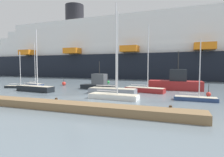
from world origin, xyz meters
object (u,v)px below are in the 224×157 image
sailboat_5 (112,90)px  channel_buoy_0 (108,82)px  sailboat_3 (145,89)px  sailboat_4 (19,86)px  sailboat_2 (35,88)px  channel_buoy_1 (64,84)px  sailboat_0 (114,95)px  sailboat_6 (34,84)px  cruise_ship (138,52)px  fishing_boat_0 (99,84)px  fishing_boat_1 (176,83)px  channel_buoy_2 (209,94)px  sailboat_1 (195,98)px

sailboat_5 → channel_buoy_0: 14.44m
sailboat_3 → sailboat_4: bearing=-163.9°
sailboat_2 → channel_buoy_1: size_ratio=6.39×
sailboat_0 → sailboat_6: sailboat_0 is taller
sailboat_4 → cruise_ship: size_ratio=0.05×
sailboat_0 → sailboat_3: size_ratio=1.03×
sailboat_4 → fishing_boat_0: 13.72m
channel_buoy_1 → sailboat_0: bearing=-37.9°
sailboat_5 → sailboat_6: 17.93m
sailboat_0 → channel_buoy_1: bearing=145.8°
fishing_boat_1 → cruise_ship: cruise_ship is taller
cruise_ship → channel_buoy_0: bearing=-91.5°
fishing_boat_0 → channel_buoy_1: (-8.43, 2.88, -0.51)m
sailboat_4 → channel_buoy_2: size_ratio=3.98×
sailboat_6 → cruise_ship: 34.52m
sailboat_4 → sailboat_5: bearing=-20.1°
sailboat_2 → sailboat_6: bearing=139.3°
sailboat_3 → channel_buoy_2: 8.02m
sailboat_0 → channel_buoy_1: size_ratio=6.93×
channel_buoy_1 → fishing_boat_1: bearing=1.2°
sailboat_5 → sailboat_3: bearing=40.2°
sailboat_1 → sailboat_4: size_ratio=1.06×
sailboat_4 → sailboat_2: bearing=-40.5°
sailboat_0 → fishing_boat_0: sailboat_0 is taller
sailboat_3 → sailboat_5: (-3.76, -3.04, 0.09)m
channel_buoy_1 → cruise_ship: size_ratio=0.01×
sailboat_0 → sailboat_4: bearing=169.4°
sailboat_1 → fishing_boat_0: size_ratio=1.11×
fishing_boat_0 → cruise_ship: (-0.22, 31.62, 7.29)m
sailboat_0 → sailboat_2: size_ratio=1.08×
channel_buoy_0 → channel_buoy_1: bearing=-136.8°
sailboat_6 → cruise_ship: size_ratio=0.06×
sailboat_0 → fishing_boat_0: bearing=127.6°
sailboat_2 → fishing_boat_1: size_ratio=1.12×
channel_buoy_0 → channel_buoy_2: (17.29, -11.51, -0.03)m
sailboat_1 → sailboat_5: size_ratio=0.55×
sailboat_3 → sailboat_4: 21.05m
sailboat_4 → channel_buoy_0: (11.59, 12.10, 0.03)m
sailboat_3 → fishing_boat_1: size_ratio=1.18×
fishing_boat_0 → channel_buoy_1: size_ratio=4.21×
cruise_ship → channel_buoy_2: bearing=-62.7°
sailboat_5 → channel_buoy_1: size_ratio=8.47×
sailboat_1 → channel_buoy_2: size_ratio=4.23×
sailboat_0 → cruise_ship: 40.44m
sailboat_0 → sailboat_3: (2.40, 6.55, 0.03)m
channel_buoy_1 → sailboat_4: bearing=-130.1°
sailboat_4 → sailboat_6: 3.69m
sailboat_5 → cruise_ship: cruise_ship is taller
sailboat_3 → cruise_ship: (-7.81, 32.78, 7.70)m
sailboat_2 → sailboat_5: (11.45, 1.41, 0.04)m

